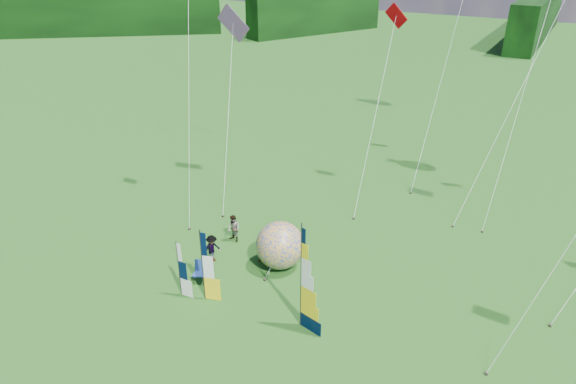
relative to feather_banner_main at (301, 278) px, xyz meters
The scene contains 17 objects.
ground 3.48m from the feather_banner_main, 104.77° to the right, with size 220.00×220.00×0.00m, color #337220.
treeline_ring 2.82m from the feather_banner_main, 104.77° to the right, with size 210.00×210.00×8.00m, color #0D3E0C, non-canonical shape.
feather_banner_main is the anchor object (origin of this frame).
side_banner_left 4.93m from the feather_banner_main, behind, with size 1.02×0.10×3.69m, color yellow, non-canonical shape.
side_banner_far 6.20m from the feather_banner_main, behind, with size 0.88×0.10×2.92m, color white, non-canonical shape.
bol_inflatable 4.87m from the feather_banner_main, 131.91° to the left, with size 2.53×2.53×2.53m, color #082B94.
spectator_a 5.56m from the feather_banner_main, 141.21° to the left, with size 0.61×0.40×1.68m, color #66594C.
spectator_b 8.12m from the feather_banner_main, 147.23° to the left, with size 0.79×0.39×1.63m, color #66594C.
spectator_c 7.01m from the feather_banner_main, 162.41° to the left, with size 1.02×0.38×1.57m, color #66594C.
spectator_d 5.73m from the feather_banner_main, 132.39° to the left, with size 0.88×0.36×1.50m, color #66594C.
camp_chair 6.23m from the feather_banner_main, behind, with size 0.65×0.65×1.12m, color navy, non-canonical shape.
kite_whale 20.95m from the feather_banner_main, 72.02° to the left, with size 4.28×14.54×23.06m, color black, non-canonical shape.
kite_rainbow_delta 14.91m from the feather_banner_main, 137.82° to the left, with size 7.90×11.24×12.64m, color #FA572D, non-canonical shape.
small_kite_red 14.32m from the feather_banner_main, 99.28° to the left, with size 3.65×9.94×12.49m, color #F5000A, non-canonical shape.
small_kite_orange 17.98m from the feather_banner_main, 71.55° to the left, with size 6.05×10.88×15.86m, color orange, non-canonical shape.
small_kite_pink 14.24m from the feather_banner_main, 148.99° to the left, with size 5.78×8.19×15.86m, color #CD558D, non-canonical shape.
small_kite_green 20.98m from the feather_banner_main, 89.74° to the left, with size 2.91×12.75×16.33m, color green, non-canonical shape.
Camera 1 is at (9.12, -13.47, 15.49)m, focal length 32.00 mm.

